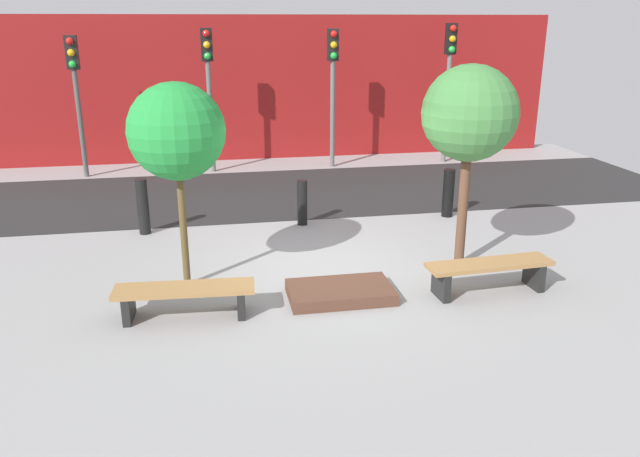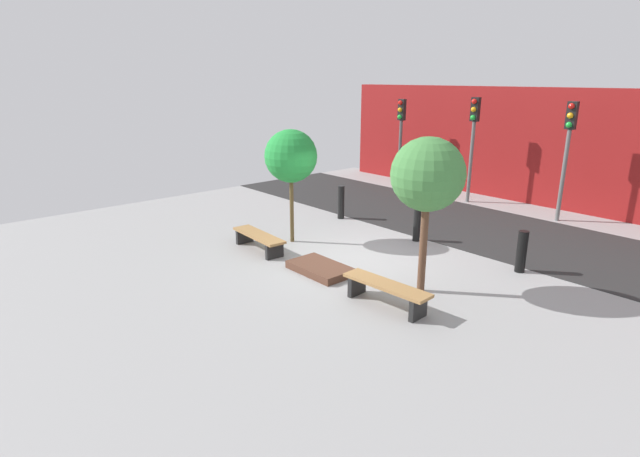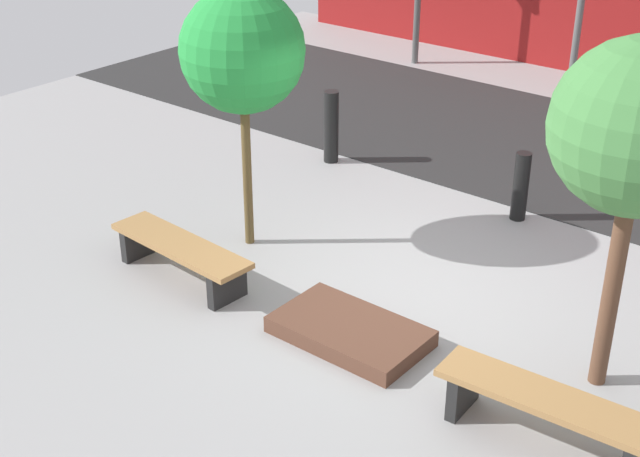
{
  "view_description": "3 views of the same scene",
  "coord_description": "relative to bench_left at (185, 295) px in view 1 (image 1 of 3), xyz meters",
  "views": [
    {
      "loc": [
        -1.74,
        -8.78,
        3.69
      ],
      "look_at": [
        -0.27,
        -0.89,
        1.0
      ],
      "focal_mm": 35.0,
      "sensor_mm": 36.0,
      "label": 1
    },
    {
      "loc": [
        7.79,
        -7.79,
        4.16
      ],
      "look_at": [
        -0.22,
        -0.82,
        0.93
      ],
      "focal_mm": 28.0,
      "sensor_mm": 36.0,
      "label": 2
    },
    {
      "loc": [
        4.27,
        -6.71,
        4.79
      ],
      "look_at": [
        -0.33,
        -1.04,
        1.1
      ],
      "focal_mm": 50.0,
      "sensor_mm": 36.0,
      "label": 3
    }
  ],
  "objects": [
    {
      "name": "traffic_light_east",
      "position": [
        6.79,
        8.33,
        2.2
      ],
      "size": [
        0.28,
        0.27,
        3.63
      ],
      "color": "slate",
      "rests_on": "ground"
    },
    {
      "name": "bollard_left",
      "position": [
        2.11,
        3.56,
        0.12
      ],
      "size": [
        0.19,
        0.19,
        0.86
      ],
      "primitive_type": "cylinder",
      "color": "black",
      "rests_on": "ground"
    },
    {
      "name": "bench_left",
      "position": [
        0.0,
        0.0,
        0.0
      ],
      "size": [
        1.83,
        0.57,
        0.42
      ],
      "rotation": [
        0.0,
        0.0,
        -0.06
      ],
      "color": "black",
      "rests_on": "ground"
    },
    {
      "name": "traffic_light_west",
      "position": [
        -2.57,
        8.33,
        2.03
      ],
      "size": [
        0.28,
        0.27,
        3.37
      ],
      "color": "#505050",
      "rests_on": "ground"
    },
    {
      "name": "tree_behind_right_bench",
      "position": [
        4.22,
        1.06,
        2.07
      ],
      "size": [
        1.42,
        1.42,
        3.11
      ],
      "color": "brown",
      "rests_on": "ground"
    },
    {
      "name": "planter_bed",
      "position": [
        2.11,
        0.2,
        -0.22
      ],
      "size": [
        1.45,
        0.86,
        0.17
      ],
      "primitive_type": "cube",
      "color": "brown",
      "rests_on": "ground"
    },
    {
      "name": "traffic_light_mid_west",
      "position": [
        0.55,
        8.33,
        2.13
      ],
      "size": [
        0.28,
        0.27,
        3.52
      ],
      "color": "#5F5F5F",
      "rests_on": "ground"
    },
    {
      "name": "bench_right",
      "position": [
        4.22,
        0.0,
        0.03
      ],
      "size": [
        1.84,
        0.55,
        0.46
      ],
      "rotation": [
        0.0,
        0.0,
        0.06
      ],
      "color": "black",
      "rests_on": "ground"
    },
    {
      "name": "traffic_light_mid_east",
      "position": [
        3.67,
        8.33,
        2.12
      ],
      "size": [
        0.28,
        0.27,
        3.5
      ],
      "color": "slate",
      "rests_on": "ground"
    },
    {
      "name": "tree_behind_left_bench",
      "position": [
        0.0,
        1.06,
        1.94
      ],
      "size": [
        1.33,
        1.33,
        2.92
      ],
      "color": "brown",
      "rests_on": "ground"
    },
    {
      "name": "bollard_far_left",
      "position": [
        -0.79,
        3.56,
        0.2
      ],
      "size": [
        0.21,
        0.21,
        1.02
      ],
      "primitive_type": "cylinder",
      "color": "black",
      "rests_on": "ground"
    },
    {
      "name": "road_strip",
      "position": [
        2.11,
        5.93,
        -0.3
      ],
      "size": [
        18.0,
        4.23,
        0.01
      ],
      "primitive_type": "cube",
      "color": "#272727",
      "rests_on": "ground"
    },
    {
      "name": "ground_plane",
      "position": [
        2.11,
        1.2,
        -0.31
      ],
      "size": [
        18.0,
        18.0,
        0.0
      ],
      "primitive_type": "plane",
      "color": "#959595"
    },
    {
      "name": "building_facade",
      "position": [
        2.11,
        9.91,
        1.61
      ],
      "size": [
        16.2,
        0.5,
        3.84
      ],
      "primitive_type": "cube",
      "color": "maroon",
      "rests_on": "ground"
    },
    {
      "name": "bollard_center",
      "position": [
        5.01,
        3.56,
        0.17
      ],
      "size": [
        0.22,
        0.22,
        0.94
      ],
      "primitive_type": "cylinder",
      "color": "black",
      "rests_on": "ground"
    }
  ]
}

